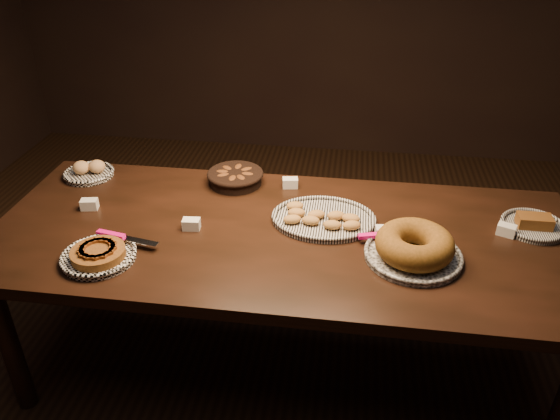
# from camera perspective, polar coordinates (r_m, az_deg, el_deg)

# --- Properties ---
(ground) EXTENTS (5.00, 5.00, 0.00)m
(ground) POSITION_cam_1_polar(r_m,az_deg,el_deg) (2.70, 0.34, -15.73)
(ground) COLOR black
(ground) RESTS_ON ground
(buffet_table) EXTENTS (2.40, 1.00, 0.75)m
(buffet_table) POSITION_cam_1_polar(r_m,az_deg,el_deg) (2.26, 0.40, -3.82)
(buffet_table) COLOR black
(buffet_table) RESTS_ON ground
(apple_tart_plate) EXTENTS (0.34, 0.29, 0.05)m
(apple_tart_plate) POSITION_cam_1_polar(r_m,az_deg,el_deg) (2.16, -18.40, -4.42)
(apple_tart_plate) COLOR white
(apple_tart_plate) RESTS_ON buffet_table
(madeleine_platter) EXTENTS (0.43, 0.35, 0.05)m
(madeleine_platter) POSITION_cam_1_polar(r_m,az_deg,el_deg) (2.28, 4.49, -0.85)
(madeleine_platter) COLOR black
(madeleine_platter) RESTS_ON buffet_table
(bundt_cake_plate) EXTENTS (0.40, 0.39, 0.11)m
(bundt_cake_plate) POSITION_cam_1_polar(r_m,az_deg,el_deg) (2.10, 13.82, -3.81)
(bundt_cake_plate) COLOR black
(bundt_cake_plate) RESTS_ON buffet_table
(croissant_basket) EXTENTS (0.32, 0.32, 0.07)m
(croissant_basket) POSITION_cam_1_polar(r_m,az_deg,el_deg) (2.56, -4.70, 3.53)
(croissant_basket) COLOR black
(croissant_basket) RESTS_ON buffet_table
(bread_roll_plate) EXTENTS (0.24, 0.24, 0.08)m
(bread_roll_plate) POSITION_cam_1_polar(r_m,az_deg,el_deg) (2.79, -19.33, 3.84)
(bread_roll_plate) COLOR white
(bread_roll_plate) RESTS_ON buffet_table
(loaf_plate) EXTENTS (0.26, 0.26, 0.06)m
(loaf_plate) POSITION_cam_1_polar(r_m,az_deg,el_deg) (2.45, 24.97, -1.40)
(loaf_plate) COLOR black
(loaf_plate) RESTS_ON buffet_table
(tent_cards) EXTENTS (1.82, 0.47, 0.04)m
(tent_cards) POSITION_cam_1_polar(r_m,az_deg,el_deg) (2.29, 0.92, -0.37)
(tent_cards) COLOR white
(tent_cards) RESTS_ON buffet_table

